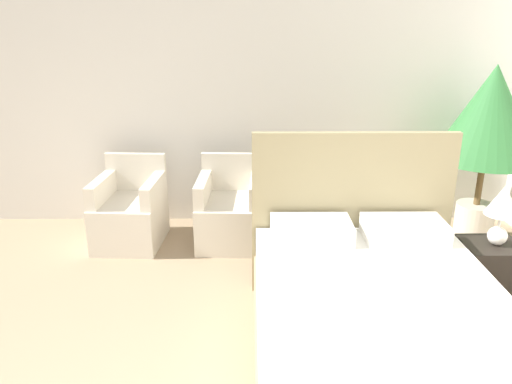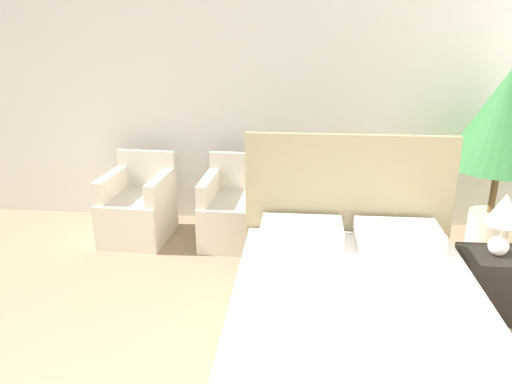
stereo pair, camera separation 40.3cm
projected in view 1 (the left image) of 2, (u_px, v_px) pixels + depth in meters
wall_back at (247, 85)px, 5.07m from camera, size 10.00×0.06×2.90m
bed at (375, 319)px, 3.12m from camera, size 1.54×2.01×1.30m
armchair_near_window_left at (130, 215)px, 4.84m from camera, size 0.65×0.74×0.82m
armchair_near_window_right at (230, 215)px, 4.85m from camera, size 0.63×0.73×0.82m
potted_palm at (489, 120)px, 4.58m from camera, size 0.97×0.97×1.71m
nightstand at (488, 273)px, 3.83m from camera, size 0.42×0.39×0.48m
table_lamp at (502, 207)px, 3.65m from camera, size 0.25×0.25×0.47m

